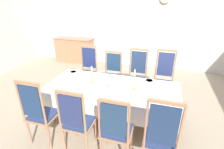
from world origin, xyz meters
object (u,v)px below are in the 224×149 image
at_px(chair_south_a, 39,112).
at_px(bowl_near_right, 149,81).
at_px(chair_south_c, 116,129).
at_px(spoon_secondary, 155,82).
at_px(spoon_primary, 91,74).
at_px(sideboard, 75,50).
at_px(chair_south_d, 161,137).
at_px(dining_table, 112,90).
at_px(candlestick_east, 134,81).
at_px(bowl_far_left, 73,72).
at_px(soup_tureen, 112,81).
at_px(candlestick_west, 92,77).
at_px(bowl_near_left, 94,75).
at_px(chair_north_b, 112,73).
at_px(chair_south_b, 77,120).
at_px(chair_north_d, 164,78).
at_px(chair_north_c, 137,75).
at_px(chair_north_a, 88,69).

height_order(chair_south_a, bowl_near_right, chair_south_a).
xyz_separation_m(chair_south_c, spoon_secondary, (0.42, 1.30, 0.16)).
relative_size(spoon_primary, sideboard, 0.12).
bearing_deg(chair_south_d, dining_table, 135.04).
height_order(chair_south_a, spoon_secondary, chair_south_a).
distance_m(candlestick_east, bowl_far_left, 1.44).
xyz_separation_m(soup_tureen, candlestick_west, (-0.40, 0.00, 0.04)).
relative_size(soup_tureen, candlestick_east, 0.67).
relative_size(dining_table, candlestick_east, 6.26).
bearing_deg(candlestick_west, soup_tureen, 0.00).
bearing_deg(bowl_near_right, chair_south_d, -77.60).
bearing_deg(candlestick_east, bowl_near_left, 159.49).
bearing_deg(soup_tureen, chair_south_c, -70.48).
bearing_deg(chair_north_b, candlestick_east, 126.88).
distance_m(bowl_near_right, sideboard, 3.85).
bearing_deg(spoon_secondary, chair_south_d, -95.02).
bearing_deg(candlestick_east, spoon_secondary, 48.41).
bearing_deg(chair_south_b, candlestick_west, 97.69).
bearing_deg(spoon_primary, sideboard, 134.04).
relative_size(candlestick_west, candlestick_east, 0.92).
xyz_separation_m(dining_table, spoon_secondary, (0.75, 0.39, 0.08)).
height_order(chair_north_b, candlestick_west, chair_north_b).
relative_size(chair_north_d, spoon_primary, 6.94).
bearing_deg(chair_north_c, chair_south_b, 71.80).
bearing_deg(chair_south_d, chair_north_b, 123.26).
bearing_deg(chair_north_b, dining_table, 107.09).
xyz_separation_m(chair_south_b, bowl_near_left, (-0.22, 1.25, 0.17)).
bearing_deg(chair_north_d, spoon_primary, 20.14).
distance_m(chair_south_a, bowl_near_left, 1.33).
xyz_separation_m(chair_north_c, spoon_primary, (-0.92, -0.55, 0.13)).
bearing_deg(candlestick_west, chair_south_d, -34.77).
distance_m(chair_north_d, soup_tureen, 1.32).
bearing_deg(chair_north_a, candlestick_east, 145.39).
distance_m(chair_north_c, bowl_near_left, 1.02).
xyz_separation_m(chair_north_a, chair_south_b, (0.64, -1.83, -0.01)).
height_order(chair_north_a, bowl_near_left, chair_north_a).
distance_m(chair_north_b, bowl_far_left, 0.94).
bearing_deg(bowl_far_left, bowl_near_left, 0.75).
xyz_separation_m(chair_south_a, bowl_near_left, (0.43, 1.25, 0.15)).
bearing_deg(bowl_near_right, bowl_far_left, -178.92).
distance_m(chair_south_b, sideboard, 4.24).
height_order(soup_tureen, bowl_near_left, soup_tureen).
relative_size(chair_north_c, bowl_near_right, 7.17).
xyz_separation_m(soup_tureen, sideboard, (-2.31, 2.81, -0.38)).
distance_m(dining_table, spoon_secondary, 0.85).
bearing_deg(candlestick_west, dining_table, -0.00).
bearing_deg(sideboard, soup_tureen, 129.48).
height_order(candlestick_east, bowl_near_right, candlestick_east).
bearing_deg(chair_south_c, chair_north_a, 124.28).
height_order(chair_south_b, chair_south_d, chair_south_d).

